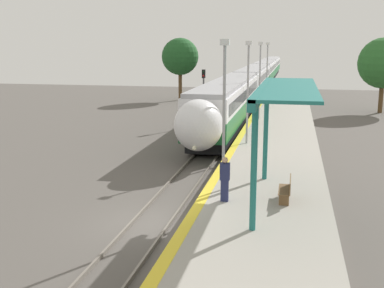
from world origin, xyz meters
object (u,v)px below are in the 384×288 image
Objects in this scene: railway_signal at (204,92)px; lamppost_farthest at (267,70)px; lamppost_near at (224,107)px; platform_bench at (287,189)px; person_waiting at (225,178)px; train at (260,75)px; lamppost_far at (260,76)px; lamppost_mid at (248,86)px.

lamppost_farthest reaches higher than railway_signal.
platform_bench is at bearing -20.52° from lamppost_near.
person_waiting is 0.28× the size of lamppost_farthest.
train is 16.11× the size of lamppost_near.
lamppost_far is at bearing 90.75° from person_waiting.
platform_bench is 11.25m from lamppost_mid.
platform_bench is (5.03, -54.91, -0.81)m from train.
lamppost_farthest is (0.00, 9.62, 0.00)m from lamppost_far.
train is 65.93× the size of platform_bench.
platform_bench is 2.36m from person_waiting.
train reaches higher than platform_bench.
lamppost_farthest reaches higher than platform_bench.
railway_signal is at bearing 108.35° from platform_bench.
railway_signal is 12.60m from lamppost_mid.
person_waiting is at bearing -77.38° from railway_signal.
lamppost_farthest is at bearing 90.00° from lamppost_near.
lamppost_mid is at bearing 91.40° from person_waiting.
railway_signal is (-5.07, 22.62, 1.00)m from person_waiting.
lamppost_mid is at bearing -86.79° from train.
lamppost_far is at bearing 90.00° from lamppost_near.
train is at bearing 85.97° from railway_signal.
lamppost_far is (-2.54, 20.18, 2.92)m from platform_bench.
lamppost_mid reaches higher than train.
lamppost_near is 19.23m from lamppost_far.
person_waiting is 2.90m from lamppost_near.
platform_bench is 20.55m from lamppost_far.
train is 16.11× the size of lamppost_farthest.
lamppost_near and lamppost_mid have the same top height.
lamppost_mid is (2.49, -44.34, 2.11)m from train.
lamppost_farthest is (-2.54, 29.80, 2.92)m from platform_bench.
train is 56.76× the size of person_waiting.
lamppost_near reaches higher than train.
lamppost_near reaches higher than railway_signal.
lamppost_near is at bearing -77.24° from railway_signal.
platform_bench is at bearing -84.77° from train.
railway_signal is 0.79× the size of lamppost_farthest.
lamppost_mid is at bearing -90.00° from lamppost_farthest.
lamppost_far is (0.00, 9.62, 0.00)m from lamppost_mid.
lamppost_far is (2.49, -34.73, 2.11)m from train.
railway_signal is 21.76m from lamppost_near.
platform_bench is 0.31× the size of railway_signal.
person_waiting is at bearing -87.15° from train.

